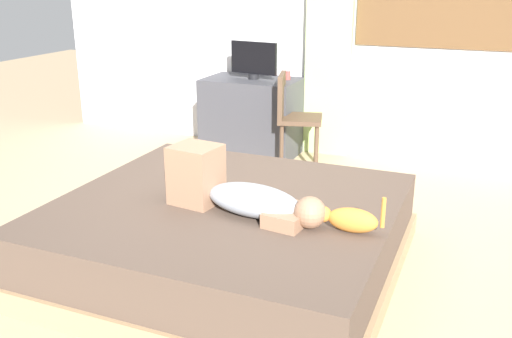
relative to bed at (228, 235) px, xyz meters
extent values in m
plane|color=tan|center=(0.09, 0.06, -0.21)|extent=(16.00, 16.00, 0.00)
cube|color=silver|center=(0.09, 2.59, 1.24)|extent=(6.40, 0.12, 2.90)
cube|color=#997A56|center=(0.00, 0.00, -0.14)|extent=(1.97, 1.86, 0.14)
cube|color=#4C3D33|center=(0.00, 0.00, 0.07)|extent=(1.91, 1.81, 0.29)
ellipsoid|color=#8C939E|center=(0.22, -0.12, 0.30)|extent=(0.59, 0.33, 0.17)
sphere|color=#8C664C|center=(0.55, -0.16, 0.30)|extent=(0.17, 0.17, 0.17)
cube|color=#8C664C|center=(-0.16, -0.07, 0.39)|extent=(0.29, 0.27, 0.34)
cube|color=#8C664C|center=(0.44, -0.15, 0.26)|extent=(0.23, 0.30, 0.08)
ellipsoid|color=#C67A2D|center=(0.77, -0.13, 0.28)|extent=(0.26, 0.12, 0.13)
sphere|color=#C67A2D|center=(0.62, -0.13, 0.29)|extent=(0.08, 0.08, 0.08)
cylinder|color=#C67A2D|center=(0.92, -0.12, 0.35)|extent=(0.02, 0.02, 0.16)
cube|color=#38383D|center=(-0.78, 2.19, 0.16)|extent=(0.90, 0.56, 0.74)
cylinder|color=black|center=(-0.75, 2.19, 0.55)|extent=(0.10, 0.10, 0.05)
cube|color=black|center=(-0.75, 2.19, 0.73)|extent=(0.48, 0.09, 0.30)
cylinder|color=#B23D38|center=(-0.46, 2.30, 0.57)|extent=(0.06, 0.06, 0.08)
cylinder|color=#4C3828|center=(-0.09, 2.13, 0.01)|extent=(0.04, 0.04, 0.44)
cylinder|color=#4C3828|center=(-0.01, 1.83, 0.01)|extent=(0.04, 0.04, 0.44)
cylinder|color=#4C3828|center=(-0.38, 2.05, 0.01)|extent=(0.04, 0.04, 0.44)
cylinder|color=#4C3828|center=(-0.31, 1.75, 0.01)|extent=(0.04, 0.04, 0.44)
cube|color=#4C3828|center=(-0.20, 1.94, 0.25)|extent=(0.47, 0.47, 0.04)
cube|color=#4C3828|center=(-0.36, 1.90, 0.46)|extent=(0.14, 0.38, 0.38)
cube|color=#ADCC75|center=(-0.11, 2.47, 0.96)|extent=(0.44, 0.06, 2.35)
camera|label=1|loc=(1.35, -2.79, 1.48)|focal=40.05mm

